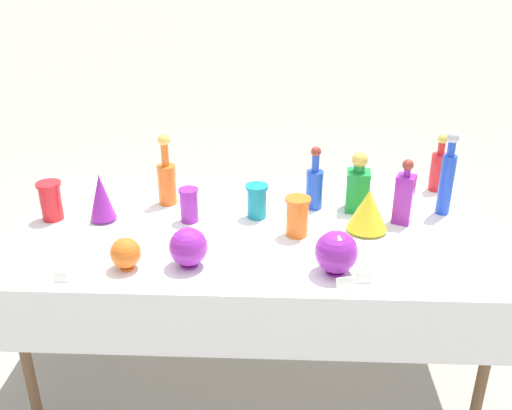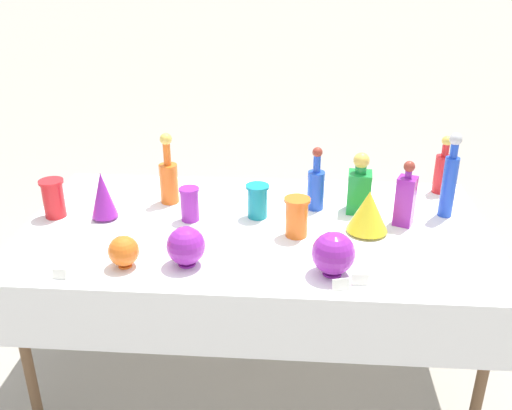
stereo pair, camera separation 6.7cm
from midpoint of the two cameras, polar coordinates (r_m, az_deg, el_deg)
The scene contains 20 objects.
ground_plane at distance 2.90m, azimuth 0.69°, elevation -15.57°, with size 40.00×40.00×0.00m, color #A0998C.
display_table at distance 2.47m, azimuth 0.73°, elevation -3.48°, with size 2.01×1.08×0.76m.
tall_bottle_0 at distance 2.65m, azimuth 19.49°, elevation 2.43°, with size 0.06×0.06×0.39m.
tall_bottle_1 at distance 2.61m, azimuth 6.75°, elevation 1.93°, with size 0.08×0.08×0.30m.
tall_bottle_2 at distance 2.92m, azimuth 18.78°, elevation 3.30°, with size 0.08×0.08×0.29m.
tall_bottle_3 at distance 2.68m, azimuth -8.03°, elevation 2.78°, with size 0.09×0.09×0.34m.
square_decanter_0 at distance 2.61m, azimuth 11.03°, elevation 1.80°, with size 0.11×0.11×0.28m.
square_decanter_1 at distance 2.53m, azimuth 15.47°, elevation 0.67°, with size 0.10×0.10×0.29m.
slender_vase_0 at distance 2.67m, azimuth -18.93°, elevation 0.75°, with size 0.11×0.11×0.17m.
slender_vase_1 at distance 2.52m, azimuth 0.97°, elevation 0.52°, with size 0.10×0.10×0.15m.
slender_vase_2 at distance 2.51m, azimuth -5.89°, elevation 0.20°, with size 0.09×0.09×0.15m.
slender_vase_3 at distance 2.37m, azimuth 4.91°, elevation -1.07°, with size 0.11×0.11×0.17m.
fluted_vase_0 at distance 2.58m, azimuth -14.36°, elevation 0.98°, with size 0.12×0.12×0.22m.
fluted_vase_1 at distance 2.43m, azimuth 11.95°, elevation -0.62°, with size 0.17×0.17×0.19m.
round_bowl_0 at distance 2.17m, azimuth -6.14°, elevation -4.09°, with size 0.15×0.15×0.16m.
round_bowl_1 at distance 2.20m, azimuth -12.24°, elevation -4.54°, with size 0.12×0.12×0.13m.
round_bowl_2 at distance 2.12m, azimuth 8.65°, elevation -4.81°, with size 0.16×0.16×0.17m.
price_tag_left at distance 2.06m, azimuth 9.43°, elevation -7.86°, with size 0.06×0.01×0.04m, color white.
price_tag_center at distance 2.21m, azimuth -18.23°, elevation -6.58°, with size 0.05×0.01×0.04m, color white.
price_tag_right at distance 2.10m, azimuth 11.27°, elevation -7.34°, with size 0.06×0.01×0.04m, color white.
Camera 2 is at (0.16, -2.20, 1.89)m, focal length 40.00 mm.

